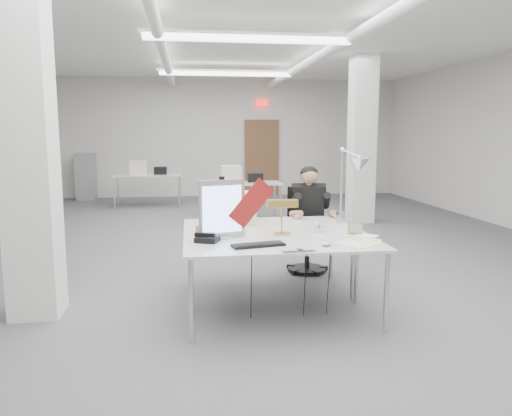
{
  "coord_description": "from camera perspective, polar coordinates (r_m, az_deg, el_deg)",
  "views": [
    {
      "loc": [
        -0.85,
        -6.86,
        1.73
      ],
      "look_at": [
        -0.18,
        -2.0,
        1.0
      ],
      "focal_mm": 35.0,
      "sensor_mm": 36.0,
      "label": 1
    }
  ],
  "objects": [
    {
      "name": "room_shell",
      "position": [
        7.05,
        -0.6,
        8.23
      ],
      "size": [
        10.04,
        14.04,
        3.24
      ],
      "color": "#4C4C4E",
      "rests_on": "ground"
    },
    {
      "name": "desk_main",
      "position": [
        4.55,
        3.12,
        -4.05
      ],
      "size": [
        1.8,
        0.9,
        0.02
      ],
      "primitive_type": "cube",
      "color": "silver",
      "rests_on": "room_shell"
    },
    {
      "name": "desk_second",
      "position": [
        5.42,
        1.33,
        -2.0
      ],
      "size": [
        1.8,
        0.9,
        0.02
      ],
      "primitive_type": "cube",
      "color": "silver",
      "rests_on": "room_shell"
    },
    {
      "name": "bg_desk_a",
      "position": [
        9.96,
        -1.72,
        2.84
      ],
      "size": [
        1.6,
        0.8,
        0.02
      ],
      "primitive_type": "cube",
      "color": "silver",
      "rests_on": "room_shell"
    },
    {
      "name": "bg_desk_b",
      "position": [
        12.14,
        -12.29,
        3.67
      ],
      "size": [
        1.6,
        0.8,
        0.02
      ],
      "primitive_type": "cube",
      "color": "silver",
      "rests_on": "room_shell"
    },
    {
      "name": "filing_cabinet",
      "position": [
        13.81,
        -18.87,
        3.39
      ],
      "size": [
        0.45,
        0.55,
        1.2
      ],
      "primitive_type": "cube",
      "color": "gray",
      "rests_on": "room_shell"
    },
    {
      "name": "office_chair",
      "position": [
        6.28,
        5.88,
        -2.97
      ],
      "size": [
        0.57,
        0.57,
        0.97
      ],
      "primitive_type": null,
      "rotation": [
        0.0,
        0.0,
        -0.22
      ],
      "color": "black",
      "rests_on": "room_shell"
    },
    {
      "name": "seated_person",
      "position": [
        6.16,
        6.05,
        0.72
      ],
      "size": [
        0.57,
        0.66,
        0.86
      ],
      "primitive_type": null,
      "rotation": [
        0.0,
        0.0,
        -0.22
      ],
      "color": "black",
      "rests_on": "office_chair"
    },
    {
      "name": "monitor",
      "position": [
        4.68,
        -3.9,
        -0.11
      ],
      "size": [
        0.44,
        0.17,
        0.55
      ],
      "primitive_type": "cube",
      "rotation": [
        0.0,
        0.0,
        0.29
      ],
      "color": "#B2B2B7",
      "rests_on": "desk_main"
    },
    {
      "name": "pennant",
      "position": [
        4.67,
        -0.53,
        0.57
      ],
      "size": [
        0.44,
        0.06,
        0.48
      ],
      "primitive_type": "cube",
      "rotation": [
        0.0,
        -0.87,
        0.1
      ],
      "color": "maroon",
      "rests_on": "monitor"
    },
    {
      "name": "keyboard",
      "position": [
        4.37,
        0.26,
        -4.24
      ],
      "size": [
        0.49,
        0.25,
        0.02
      ],
      "primitive_type": "cube",
      "rotation": [
        0.0,
        0.0,
        0.21
      ],
      "color": "black",
      "rests_on": "desk_main"
    },
    {
      "name": "laptop",
      "position": [
        4.17,
        5.04,
        -4.9
      ],
      "size": [
        0.31,
        0.22,
        0.02
      ],
      "primitive_type": "imported",
      "rotation": [
        0.0,
        0.0,
        0.11
      ],
      "color": "silver",
      "rests_on": "desk_main"
    },
    {
      "name": "mouse",
      "position": [
        4.41,
        8.05,
        -4.1
      ],
      "size": [
        0.1,
        0.07,
        0.04
      ],
      "primitive_type": "ellipsoid",
      "rotation": [
        0.0,
        0.0,
        0.01
      ],
      "color": "#AAA9AE",
      "rests_on": "desk_main"
    },
    {
      "name": "bankers_lamp",
      "position": [
        4.84,
        2.97,
        -1.25
      ],
      "size": [
        0.28,
        0.12,
        0.31
      ],
      "primitive_type": null,
      "rotation": [
        0.0,
        0.0,
        -0.06
      ],
      "color": "gold",
      "rests_on": "desk_main"
    },
    {
      "name": "desk_phone",
      "position": [
        4.56,
        -5.59,
        -3.57
      ],
      "size": [
        0.25,
        0.23,
        0.05
      ],
      "primitive_type": "cube",
      "rotation": [
        0.0,
        0.0,
        -0.36
      ],
      "color": "black",
      "rests_on": "desk_main"
    },
    {
      "name": "picture_frame_left",
      "position": [
        4.75,
        -6.03,
        -2.7
      ],
      "size": [
        0.15,
        0.08,
        0.11
      ],
      "primitive_type": "cube",
      "rotation": [
        -0.21,
        0.0,
        0.3
      ],
      "color": "tan",
      "rests_on": "desk_main"
    },
    {
      "name": "picture_frame_right",
      "position": [
        4.98,
        11.26,
        -2.29
      ],
      "size": [
        0.15,
        0.09,
        0.12
      ],
      "primitive_type": "cube",
      "rotation": [
        -0.21,
        0.0,
        -0.36
      ],
      "color": "#A77648",
      "rests_on": "desk_main"
    },
    {
      "name": "desk_clock",
      "position": [
        5.02,
        7.2,
        -2.19
      ],
      "size": [
        0.11,
        0.05,
        0.1
      ],
      "primitive_type": "cylinder",
      "rotation": [
        1.57,
        0.0,
        0.21
      ],
      "color": "silver",
      "rests_on": "desk_main"
    },
    {
      "name": "paper_stack_a",
      "position": [
        4.52,
        11.1,
        -4.07
      ],
      "size": [
        0.37,
        0.4,
        0.01
      ],
      "primitive_type": "cube",
      "rotation": [
        0.0,
        0.0,
        0.53
      ],
      "color": "silver",
      "rests_on": "desk_main"
    },
    {
      "name": "paper_stack_b",
      "position": [
        4.65,
        13.04,
        -3.78
      ],
      "size": [
        0.25,
        0.29,
        0.01
      ],
      "primitive_type": "cube",
      "rotation": [
        0.0,
        0.0,
        -0.43
      ],
      "color": "#D5C27F",
      "rests_on": "desk_main"
    },
    {
      "name": "paper_stack_c",
      "position": [
        4.92,
        12.54,
        -3.09
      ],
      "size": [
        0.24,
        0.24,
        0.01
      ],
      "primitive_type": "cube",
      "rotation": [
        0.0,
        0.0,
        -0.74
      ],
      "color": "white",
      "rests_on": "desk_main"
    },
    {
      "name": "beige_monitor",
      "position": [
        5.42,
        -1.94,
        0.0
      ],
      "size": [
        0.42,
        0.41,
        0.35
      ],
      "primitive_type": "cube",
      "rotation": [
        0.0,
        0.0,
        -0.17
      ],
      "color": "beige",
      "rests_on": "desk_second"
    },
    {
      "name": "architect_lamp",
      "position": [
        5.31,
        10.55,
        2.65
      ],
      "size": [
        0.31,
        0.71,
        0.89
      ],
      "primitive_type": null,
      "rotation": [
        0.0,
        0.0,
        0.1
      ],
      "color": "silver",
      "rests_on": "desk_second"
    }
  ]
}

